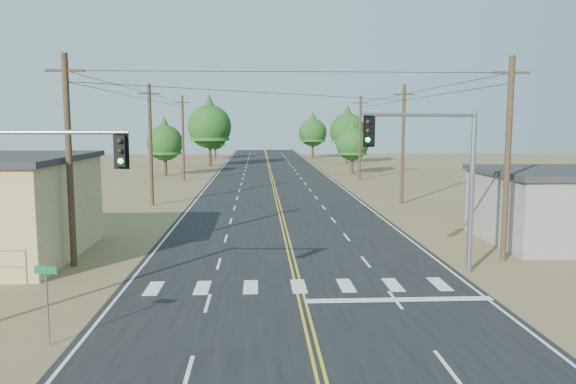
{
  "coord_description": "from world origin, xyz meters",
  "views": [
    {
      "loc": [
        -1.64,
        -14.73,
        6.79
      ],
      "look_at": [
        -0.23,
        12.06,
        3.5
      ],
      "focal_mm": 35.0,
      "sensor_mm": 36.0,
      "label": 1
    }
  ],
  "objects": [
    {
      "name": "utility_pole_right_far",
      "position": [
        10.5,
        52.0,
        5.12
      ],
      "size": [
        1.8,
        0.3,
        10.0
      ],
      "color": "#4C3826",
      "rests_on": "ground"
    },
    {
      "name": "tree_left_mid",
      "position": [
        -9.33,
        74.78,
        6.97
      ],
      "size": [
        6.83,
        6.83,
        11.39
      ],
      "color": "#3F2D1E",
      "rests_on": "ground"
    },
    {
      "name": "utility_pole_left_near",
      "position": [
        -10.5,
        12.0,
        5.12
      ],
      "size": [
        1.8,
        0.3,
        10.0
      ],
      "color": "#4C3826",
      "rests_on": "ground"
    },
    {
      "name": "signal_mast_right",
      "position": [
        6.41,
        9.33,
        4.96
      ],
      "size": [
        5.61,
        2.55,
        7.34
      ],
      "rotation": [
        0.0,
        0.0,
        0.4
      ],
      "color": "gray",
      "rests_on": "ground"
    },
    {
      "name": "ground",
      "position": [
        0.0,
        0.0,
        0.0
      ],
      "size": [
        220.0,
        220.0,
        0.0
      ],
      "primitive_type": "plane",
      "color": "olive",
      "rests_on": "ground"
    },
    {
      "name": "tree_left_far",
      "position": [
        -10.04,
        94.82,
        4.25
      ],
      "size": [
        4.17,
        4.17,
        6.96
      ],
      "color": "#3F2D1E",
      "rests_on": "ground"
    },
    {
      "name": "utility_pole_right_near",
      "position": [
        10.5,
        12.0,
        5.12
      ],
      "size": [
        1.8,
        0.3,
        10.0
      ],
      "color": "#4C3826",
      "rests_on": "ground"
    },
    {
      "name": "tree_right_near",
      "position": [
        10.93,
        60.16,
        4.46
      ],
      "size": [
        4.38,
        4.38,
        7.3
      ],
      "color": "#3F2D1E",
      "rests_on": "ground"
    },
    {
      "name": "tree_right_far",
      "position": [
        9.0,
        95.25,
        5.56
      ],
      "size": [
        5.46,
        5.46,
        9.09
      ],
      "color": "#3F2D1E",
      "rests_on": "ground"
    },
    {
      "name": "road",
      "position": [
        0.0,
        30.0,
        0.01
      ],
      "size": [
        15.0,
        200.0,
        0.02
      ],
      "primitive_type": "cube",
      "color": "black",
      "rests_on": "ground"
    },
    {
      "name": "utility_pole_left_far",
      "position": [
        -10.5,
        52.0,
        5.12
      ],
      "size": [
        1.8,
        0.3,
        10.0
      ],
      "color": "#4C3826",
      "rests_on": "ground"
    },
    {
      "name": "tree_right_mid",
      "position": [
        13.45,
        80.23,
        6.11
      ],
      "size": [
        5.99,
        5.99,
        9.99
      ],
      "color": "#3F2D1E",
      "rests_on": "ground"
    },
    {
      "name": "signal_mast_left",
      "position": [
        -9.49,
        3.89,
        4.51
      ],
      "size": [
        5.32,
        0.71,
        6.69
      ],
      "rotation": [
        0.0,
        0.0,
        -0.07
      ],
      "color": "gray",
      "rests_on": "ground"
    },
    {
      "name": "tree_left_near",
      "position": [
        -13.82,
        59.1,
        4.75
      ],
      "size": [
        4.66,
        4.66,
        7.77
      ],
      "color": "#3F2D1E",
      "rests_on": "ground"
    },
    {
      "name": "utility_pole_left_mid",
      "position": [
        -10.5,
        32.0,
        5.12
      ],
      "size": [
        1.8,
        0.3,
        10.0
      ],
      "color": "#4C3826",
      "rests_on": "ground"
    },
    {
      "name": "utility_pole_right_mid",
      "position": [
        10.5,
        32.0,
        5.12
      ],
      "size": [
        1.8,
        0.3,
        10.0
      ],
      "color": "#4C3826",
      "rests_on": "ground"
    },
    {
      "name": "street_sign",
      "position": [
        -8.1,
        2.19,
        1.68
      ],
      "size": [
        0.73,
        0.18,
        2.5
      ],
      "rotation": [
        0.0,
        0.0,
        -0.21
      ],
      "color": "gray",
      "rests_on": "ground"
    }
  ]
}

